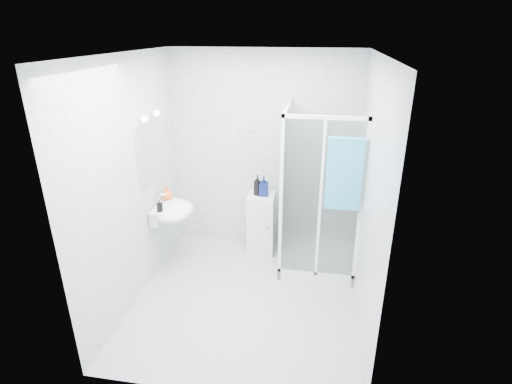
% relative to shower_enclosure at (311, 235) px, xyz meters
% --- Properties ---
extents(room, '(2.40, 2.60, 2.60)m').
position_rel_shower_enclosure_xyz_m(room, '(-0.67, -0.77, 0.85)').
color(room, silver).
rests_on(room, ground).
extents(shower_enclosure, '(0.90, 0.95, 2.00)m').
position_rel_shower_enclosure_xyz_m(shower_enclosure, '(0.00, 0.00, 0.00)').
color(shower_enclosure, white).
rests_on(shower_enclosure, ground).
extents(wall_basin, '(0.46, 0.56, 0.35)m').
position_rel_shower_enclosure_xyz_m(wall_basin, '(-1.66, -0.32, 0.35)').
color(wall_basin, white).
rests_on(wall_basin, ground).
extents(mirror, '(0.02, 0.60, 0.70)m').
position_rel_shower_enclosure_xyz_m(mirror, '(-1.85, -0.32, 1.05)').
color(mirror, white).
rests_on(mirror, room).
extents(vanity_lights, '(0.10, 0.40, 0.08)m').
position_rel_shower_enclosure_xyz_m(vanity_lights, '(-1.80, -0.32, 1.47)').
color(vanity_lights, silver).
rests_on(vanity_lights, room).
extents(wall_hooks, '(0.23, 0.06, 0.03)m').
position_rel_shower_enclosure_xyz_m(wall_hooks, '(-0.92, 0.49, 1.17)').
color(wall_hooks, silver).
rests_on(wall_hooks, room).
extents(storage_cabinet, '(0.35, 0.37, 0.82)m').
position_rel_shower_enclosure_xyz_m(storage_cabinet, '(-0.67, 0.27, -0.04)').
color(storage_cabinet, silver).
rests_on(storage_cabinet, ground).
extents(hand_towel, '(0.37, 0.05, 0.79)m').
position_rel_shower_enclosure_xyz_m(hand_towel, '(0.30, -0.40, 0.98)').
color(hand_towel, teal).
rests_on(hand_towel, shower_enclosure).
extents(shampoo_bottle_a, '(0.12, 0.12, 0.27)m').
position_rel_shower_enclosure_xyz_m(shampoo_bottle_a, '(-0.72, 0.27, 0.51)').
color(shampoo_bottle_a, black).
rests_on(shampoo_bottle_a, storage_cabinet).
extents(shampoo_bottle_b, '(0.13, 0.13, 0.26)m').
position_rel_shower_enclosure_xyz_m(shampoo_bottle_b, '(-0.64, 0.27, 0.51)').
color(shampoo_bottle_b, '#0C1648').
rests_on(shampoo_bottle_b, storage_cabinet).
extents(soap_dispenser_orange, '(0.15, 0.15, 0.18)m').
position_rel_shower_enclosure_xyz_m(soap_dispenser_orange, '(-1.76, -0.16, 0.50)').
color(soap_dispenser_orange, orange).
rests_on(soap_dispenser_orange, wall_basin).
extents(soap_dispenser_black, '(0.08, 0.08, 0.14)m').
position_rel_shower_enclosure_xyz_m(soap_dispenser_black, '(-1.72, -0.49, 0.49)').
color(soap_dispenser_black, black).
rests_on(soap_dispenser_black, wall_basin).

